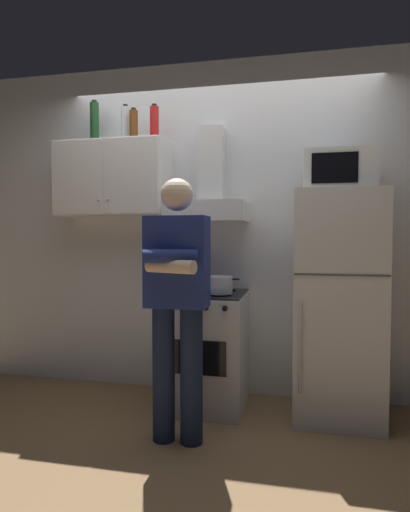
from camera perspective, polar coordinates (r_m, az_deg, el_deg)
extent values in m
plane|color=olive|center=(3.20, 0.00, -21.03)|extent=(7.00, 7.00, 0.00)
cube|color=white|center=(3.52, 2.08, 3.70)|extent=(4.80, 0.10, 2.70)
cube|color=white|center=(3.59, -12.24, 10.02)|extent=(0.90, 0.34, 0.60)
cube|color=white|center=(3.54, -16.81, 10.08)|extent=(0.43, 0.01, 0.58)
cube|color=white|center=(3.34, -9.94, 10.59)|extent=(0.43, 0.01, 0.58)
sphere|color=#B2B2B7|center=(3.42, -14.14, 7.34)|extent=(0.02, 0.02, 0.02)
sphere|color=#B2B2B7|center=(3.39, -12.91, 7.40)|extent=(0.02, 0.02, 0.02)
cube|color=silver|center=(3.30, 0.08, -12.47)|extent=(0.60, 0.60, 0.85)
cube|color=black|center=(3.21, 0.08, -5.03)|extent=(0.59, 0.59, 0.01)
cube|color=black|center=(3.01, -1.18, -13.48)|extent=(0.42, 0.01, 0.24)
cylinder|color=black|center=(3.13, -2.73, -5.03)|extent=(0.16, 0.16, 0.01)
cylinder|color=black|center=(3.07, 1.98, -5.17)|extent=(0.16, 0.16, 0.01)
cylinder|color=black|center=(3.36, -1.67, -4.50)|extent=(0.16, 0.16, 0.01)
cylinder|color=black|center=(3.31, 2.73, -4.61)|extent=(0.16, 0.16, 0.01)
cylinder|color=black|center=(2.97, -5.00, -6.76)|extent=(0.04, 0.02, 0.04)
cylinder|color=black|center=(2.94, -2.56, -6.86)|extent=(0.04, 0.02, 0.04)
cylinder|color=black|center=(2.91, 0.13, -6.97)|extent=(0.04, 0.02, 0.04)
cylinder|color=black|center=(2.88, 2.67, -7.05)|extent=(0.04, 0.02, 0.04)
cube|color=white|center=(3.27, 0.37, 5.97)|extent=(0.60, 0.44, 0.15)
cube|color=white|center=(3.45, 0.87, 12.07)|extent=(0.20, 0.16, 0.60)
cube|color=silver|center=(3.16, 17.25, -6.30)|extent=(0.60, 0.60, 1.60)
cube|color=#4C4C4C|center=(2.84, 17.85, -2.45)|extent=(0.59, 0.01, 0.01)
cylinder|color=silver|center=(2.89, 12.69, -11.95)|extent=(0.02, 0.02, 0.60)
cube|color=silver|center=(3.18, 17.45, 10.75)|extent=(0.48, 0.36, 0.28)
cube|color=black|center=(2.99, 17.00, 11.26)|extent=(0.30, 0.01, 0.20)
cylinder|color=#192342|center=(2.78, -5.57, -15.40)|extent=(0.14, 0.14, 0.85)
cylinder|color=#192342|center=(2.73, -1.83, -15.72)|extent=(0.14, 0.14, 0.85)
cube|color=navy|center=(2.62, -3.77, -0.76)|extent=(0.38, 0.20, 0.56)
cylinder|color=navy|center=(2.48, -4.66, -0.03)|extent=(0.33, 0.17, 0.08)
cylinder|color=beige|center=(2.49, -4.65, -1.41)|extent=(0.33, 0.17, 0.08)
sphere|color=beige|center=(2.63, -3.79, 8.20)|extent=(0.20, 0.20, 0.20)
cylinder|color=#B7BABF|center=(3.06, 1.98, -3.90)|extent=(0.19, 0.19, 0.13)
cylinder|color=black|center=(3.08, -0.18, -3.04)|extent=(0.05, 0.01, 0.01)
cylinder|color=black|center=(3.04, 4.18, -3.12)|extent=(0.05, 0.01, 0.01)
cylinder|color=brown|center=(3.57, -9.56, 16.89)|extent=(0.07, 0.07, 0.23)
cylinder|color=black|center=(3.60, -9.58, 18.83)|extent=(0.04, 0.04, 0.02)
cylinder|color=red|center=(3.54, -6.81, 17.27)|extent=(0.07, 0.07, 0.26)
cylinder|color=black|center=(3.57, -6.82, 19.42)|extent=(0.04, 0.04, 0.02)
cylinder|color=#19471E|center=(3.78, -14.61, 16.83)|extent=(0.07, 0.07, 0.34)
cylinder|color=black|center=(3.83, -14.64, 19.41)|extent=(0.04, 0.04, 0.02)
cylinder|color=silver|center=(3.65, -10.62, 16.95)|extent=(0.07, 0.07, 0.28)
cylinder|color=black|center=(3.69, -10.65, 19.20)|extent=(0.04, 0.04, 0.02)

